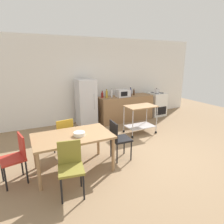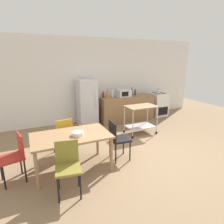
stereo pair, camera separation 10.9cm
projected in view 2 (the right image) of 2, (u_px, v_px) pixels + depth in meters
The scene contains 19 objects.
ground_plane at pixel (146, 156), 4.43m from camera, with size 12.00×12.00×0.00m, color #8C7051.
back_wall at pixel (97, 80), 6.84m from camera, with size 8.40×0.12×2.90m, color white.
kitchen_counter at pixel (126, 108), 6.95m from camera, with size 2.00×0.64×0.90m, color olive.
dining_table at pixel (71, 139), 3.73m from camera, with size 1.50×0.90×0.75m.
chair_black at pixel (117, 138), 4.17m from camera, with size 0.42×0.42×0.89m.
chair_olive at pixel (68, 164), 3.11m from camera, with size 0.46×0.46×0.89m.
chair_mustard at pixel (63, 134), 4.37m from camera, with size 0.45×0.45×0.89m.
chair_red at pixel (15, 155), 3.42m from camera, with size 0.48×0.48×0.89m.
stove_oven at pixel (158, 104), 7.55m from camera, with size 0.60×0.61×0.92m.
refrigerator at pixel (87, 103), 6.36m from camera, with size 0.60×0.63×1.55m.
kitchen_cart at pixel (141, 115), 5.67m from camera, with size 0.91×0.57×0.85m.
bottle_olive_oil at pixel (103, 95), 6.52m from camera, with size 0.08×0.08×0.24m.
bottle_hot_sauce at pixel (108, 94), 6.51m from camera, with size 0.08×0.08×0.30m.
bottle_soy_sauce at pixel (113, 94), 6.57m from camera, with size 0.07×0.07×0.30m.
microwave at pixel (124, 93), 6.67m from camera, with size 0.46×0.35×0.26m.
bottle_sesame_oil at pixel (132, 92), 6.82m from camera, with size 0.07×0.07×0.30m.
bottle_sparkling_water at pixel (135, 93), 7.00m from camera, with size 0.06×0.06×0.23m.
fruit_bowl at pixel (78, 134), 3.67m from camera, with size 0.22×0.22×0.07m, color white.
kettle at pixel (158, 91), 7.27m from camera, with size 0.24×0.17×0.19m.
Camera 2 is at (-2.40, -3.29, 2.17)m, focal length 30.58 mm.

